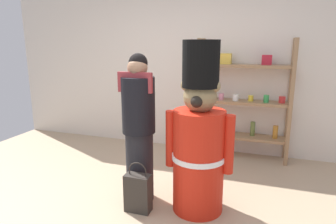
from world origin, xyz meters
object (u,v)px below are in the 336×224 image
object	(u,v)px
merchandise_shelf	(243,99)
teddy_bear_guard	(199,142)
person_shopper	(139,128)
shopping_bag	(138,192)

from	to	relation	value
merchandise_shelf	teddy_bear_guard	xyz separation A→B (m)	(-0.28, -1.62, -0.15)
person_shopper	shopping_bag	bearing A→B (deg)	-71.32
merchandise_shelf	teddy_bear_guard	distance (m)	1.65
merchandise_shelf	shopping_bag	world-z (taller)	merchandise_shelf
person_shopper	shopping_bag	size ratio (longest dim) A/B	2.98
shopping_bag	person_shopper	bearing A→B (deg)	108.68
merchandise_shelf	person_shopper	size ratio (longest dim) A/B	1.11
teddy_bear_guard	shopping_bag	distance (m)	0.80
merchandise_shelf	teddy_bear_guard	world-z (taller)	merchandise_shelf
teddy_bear_guard	person_shopper	world-z (taller)	teddy_bear_guard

